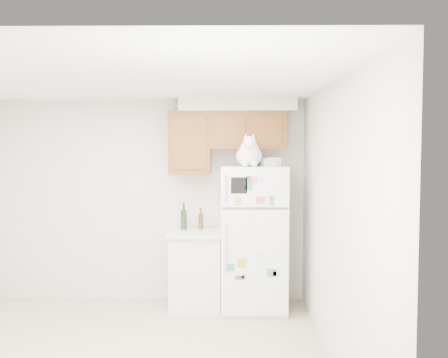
{
  "coord_description": "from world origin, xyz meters",
  "views": [
    {
      "loc": [
        0.99,
        -4.51,
        1.93
      ],
      "look_at": [
        0.91,
        1.55,
        1.55
      ],
      "focal_mm": 42.0,
      "sensor_mm": 36.0,
      "label": 1
    }
  ],
  "objects_px": {
    "storage_box_back": "(272,162)",
    "bottle_amber": "(201,218)",
    "refrigerator": "(254,238)",
    "storage_box_front": "(268,162)",
    "cat": "(249,154)",
    "base_counter": "(196,269)",
    "bottle_green": "(184,216)"
  },
  "relations": [
    {
      "from": "cat",
      "to": "storage_box_back",
      "type": "xyz_separation_m",
      "value": [
        0.27,
        0.17,
        -0.09
      ]
    },
    {
      "from": "storage_box_front",
      "to": "storage_box_back",
      "type": "bearing_deg",
      "value": 37.84
    },
    {
      "from": "cat",
      "to": "storage_box_front",
      "type": "height_order",
      "value": "cat"
    },
    {
      "from": "refrigerator",
      "to": "bottle_green",
      "type": "height_order",
      "value": "refrigerator"
    },
    {
      "from": "cat",
      "to": "bottle_green",
      "type": "bearing_deg",
      "value": 156.75
    },
    {
      "from": "storage_box_back",
      "to": "bottle_amber",
      "type": "distance_m",
      "value": 1.12
    },
    {
      "from": "base_counter",
      "to": "storage_box_front",
      "type": "relative_size",
      "value": 6.13
    },
    {
      "from": "refrigerator",
      "to": "cat",
      "type": "xyz_separation_m",
      "value": [
        -0.06,
        -0.15,
        0.99
      ]
    },
    {
      "from": "base_counter",
      "to": "bottle_green",
      "type": "height_order",
      "value": "bottle_green"
    },
    {
      "from": "refrigerator",
      "to": "storage_box_front",
      "type": "xyz_separation_m",
      "value": [
        0.16,
        -0.08,
        0.89
      ]
    },
    {
      "from": "base_counter",
      "to": "cat",
      "type": "distance_m",
      "value": 1.53
    },
    {
      "from": "storage_box_front",
      "to": "bottle_green",
      "type": "relative_size",
      "value": 0.46
    },
    {
      "from": "storage_box_back",
      "to": "storage_box_front",
      "type": "xyz_separation_m",
      "value": [
        -0.05,
        -0.1,
        -0.01
      ]
    },
    {
      "from": "refrigerator",
      "to": "bottle_amber",
      "type": "relative_size",
      "value": 6.55
    },
    {
      "from": "cat",
      "to": "bottle_green",
      "type": "xyz_separation_m",
      "value": [
        -0.78,
        0.34,
        -0.76
      ]
    },
    {
      "from": "bottle_green",
      "to": "bottle_amber",
      "type": "distance_m",
      "value": 0.21
    },
    {
      "from": "bottle_amber",
      "to": "storage_box_front",
      "type": "bearing_deg",
      "value": -21.45
    },
    {
      "from": "base_counter",
      "to": "storage_box_back",
      "type": "bearing_deg",
      "value": -3.32
    },
    {
      "from": "storage_box_front",
      "to": "refrigerator",
      "type": "bearing_deg",
      "value": 129.02
    },
    {
      "from": "refrigerator",
      "to": "base_counter",
      "type": "relative_size",
      "value": 1.85
    },
    {
      "from": "bottle_amber",
      "to": "storage_box_back",
      "type": "bearing_deg",
      "value": -13.95
    },
    {
      "from": "storage_box_back",
      "to": "bottle_green",
      "type": "bearing_deg",
      "value": 152.96
    },
    {
      "from": "cat",
      "to": "bottle_amber",
      "type": "height_order",
      "value": "cat"
    },
    {
      "from": "refrigerator",
      "to": "base_counter",
      "type": "xyz_separation_m",
      "value": [
        -0.69,
        0.07,
        -0.39
      ]
    },
    {
      "from": "bottle_amber",
      "to": "bottle_green",
      "type": "bearing_deg",
      "value": -168.15
    },
    {
      "from": "refrigerator",
      "to": "cat",
      "type": "distance_m",
      "value": 1.0
    },
    {
      "from": "refrigerator",
      "to": "bottle_green",
      "type": "bearing_deg",
      "value": 167.35
    },
    {
      "from": "cat",
      "to": "storage_box_back",
      "type": "relative_size",
      "value": 2.98
    },
    {
      "from": "storage_box_front",
      "to": "bottle_green",
      "type": "xyz_separation_m",
      "value": [
        -1.0,
        0.27,
        -0.66
      ]
    },
    {
      "from": "refrigerator",
      "to": "storage_box_front",
      "type": "relative_size",
      "value": 11.33
    },
    {
      "from": "refrigerator",
      "to": "storage_box_front",
      "type": "height_order",
      "value": "storage_box_front"
    },
    {
      "from": "refrigerator",
      "to": "storage_box_front",
      "type": "bearing_deg",
      "value": -26.81
    }
  ]
}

